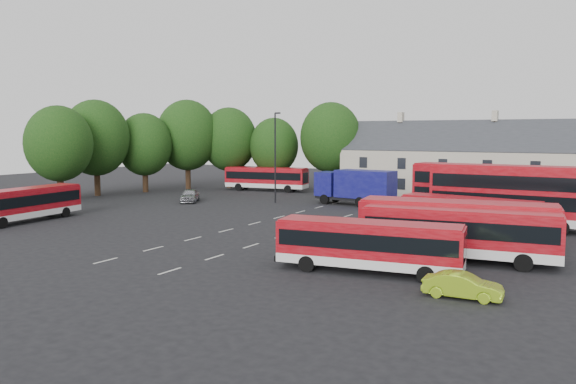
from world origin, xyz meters
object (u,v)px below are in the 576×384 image
Objects in this scene: bus_row_a at (369,242)px; box_truck at (356,185)px; bus_dd_south at (511,193)px; lamppost at (275,155)px; lime_car at (463,286)px; silver_car at (190,195)px; bus_west at (26,202)px.

box_truck is at bearing 106.14° from bus_row_a.
bus_dd_south reaches higher than box_truck.
lamppost reaches higher than bus_dd_south.
lime_car is at bearing -30.35° from bus_row_a.
lime_car is (17.47, -28.44, -1.49)m from box_truck.
silver_car is at bearing -178.85° from bus_dd_south.
lamppost reaches higher than box_truck.
lime_car is (34.27, -21.78, -0.14)m from silver_car.
silver_car is (3.07, 17.70, -1.00)m from bus_west.
lime_car is (1.20, -21.30, -2.27)m from bus_dd_south.
bus_dd_south is 1.18× the size of bus_west.
lamppost is at bearing 122.17° from bus_row_a.
box_truck is at bearing -9.10° from silver_car.
bus_west is 17.99m from silver_car.
box_truck is (19.87, 24.37, 0.34)m from bus_west.
box_truck is 33.41m from lime_car.
bus_row_a is at bearing -99.34° from bus_west.
box_truck is (-11.98, 26.23, 0.39)m from bus_row_a.
box_truck is 18.12m from silver_car.
bus_west reaches higher than bus_row_a.
bus_west is 2.43× the size of silver_car.
lime_car is (37.33, -4.07, -1.15)m from bus_west.
lamppost reaches higher than bus_row_a.
bus_dd_south is at bearing -70.49° from bus_west.
bus_dd_south reaches higher than bus_row_a.
bus_dd_south is at bearing -31.55° from silver_car.
bus_row_a is 28.84m from box_truck.
lamppost is (8.46, 4.16, 4.47)m from silver_car.
bus_row_a is 1.04× the size of lamppost.
bus_dd_south is 40.05m from bus_west.
bus_west is at bearing 168.24° from bus_row_a.
bus_west is at bearing -130.56° from silver_car.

